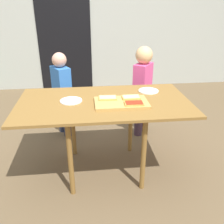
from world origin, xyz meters
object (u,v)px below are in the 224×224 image
object	(u,v)px
pizza_slice_far_right	(131,97)
child_right	(143,85)
plate_white_right	(148,91)
child_left	(62,90)
cutting_board	(121,103)
plate_white_left	(71,101)
dining_table	(104,108)
pizza_slice_far_left	(108,98)
pizza_slice_near_right	(134,103)

from	to	relation	value
pizza_slice_far_right	child_right	bearing A→B (deg)	69.16
plate_white_right	child_left	distance (m)	1.03
cutting_board	child_right	bearing A→B (deg)	64.70
plate_white_right	plate_white_left	distance (m)	0.73
pizza_slice_far_right	child_left	distance (m)	1.01
pizza_slice_far_right	plate_white_right	size ratio (longest dim) A/B	0.83
child_left	dining_table	bearing A→B (deg)	-60.82
pizza_slice_far_left	pizza_slice_far_right	xyz separation A→B (m)	(0.20, -0.00, 0.00)
dining_table	cutting_board	bearing A→B (deg)	-27.91
dining_table	child_right	xyz separation A→B (m)	(0.49, 0.67, -0.03)
cutting_board	pizza_slice_far_left	xyz separation A→B (m)	(-0.11, 0.07, 0.02)
child_left	child_right	xyz separation A→B (m)	(0.91, -0.08, 0.06)
pizza_slice_far_left	cutting_board	bearing A→B (deg)	-32.81
pizza_slice_near_right	plate_white_right	size ratio (longest dim) A/B	0.83
pizza_slice_near_right	child_right	bearing A→B (deg)	72.34
dining_table	pizza_slice_far_right	size ratio (longest dim) A/B	9.48
child_right	pizza_slice_near_right	bearing A→B (deg)	-107.66
pizza_slice_near_right	plate_white_right	world-z (taller)	pizza_slice_near_right
dining_table	plate_white_right	xyz separation A→B (m)	(0.43, 0.20, 0.07)
child_right	plate_white_left	bearing A→B (deg)	-139.74
pizza_slice_far_right	child_right	distance (m)	0.74
pizza_slice_far_right	child_right	size ratio (longest dim) A/B	0.15
plate_white_right	child_right	bearing A→B (deg)	83.24
plate_white_right	child_right	world-z (taller)	child_right
cutting_board	plate_white_right	xyz separation A→B (m)	(0.30, 0.27, -0.00)
pizza_slice_far_left	pizza_slice_near_right	world-z (taller)	same
dining_table	pizza_slice_far_left	distance (m)	0.10
dining_table	plate_white_left	world-z (taller)	plate_white_left
child_left	pizza_slice_near_right	bearing A→B (deg)	-53.95
dining_table	child_left	bearing A→B (deg)	119.18
child_left	child_right	bearing A→B (deg)	-4.82
pizza_slice_far_left	plate_white_left	world-z (taller)	pizza_slice_far_left
dining_table	pizza_slice_far_right	bearing A→B (deg)	-2.16
dining_table	child_right	distance (m)	0.83
pizza_slice_far_right	child_right	world-z (taller)	child_right
child_right	pizza_slice_far_left	bearing A→B (deg)	-124.05
pizza_slice_far_left	pizza_slice_far_right	bearing A→B (deg)	-1.12
child_right	plate_white_right	bearing A→B (deg)	-96.76
dining_table	pizza_slice_near_right	size ratio (longest dim) A/B	9.41
pizza_slice_near_right	plate_white_left	xyz separation A→B (m)	(-0.51, 0.17, -0.02)
cutting_board	pizza_slice_far_left	distance (m)	0.13
dining_table	pizza_slice_far_right	xyz separation A→B (m)	(0.23, -0.01, 0.09)
pizza_slice_far_right	plate_white_left	size ratio (longest dim) A/B	0.83
cutting_board	child_left	xyz separation A→B (m)	(-0.56, 0.82, -0.16)
pizza_slice_far_left	child_left	size ratio (longest dim) A/B	0.16
pizza_slice_far_right	plate_white_left	world-z (taller)	pizza_slice_far_right
pizza_slice_far_right	plate_white_right	world-z (taller)	pizza_slice_far_right
cutting_board	plate_white_right	world-z (taller)	cutting_board
pizza_slice_far_left	plate_white_right	distance (m)	0.45
pizza_slice_near_right	plate_white_left	bearing A→B (deg)	161.70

